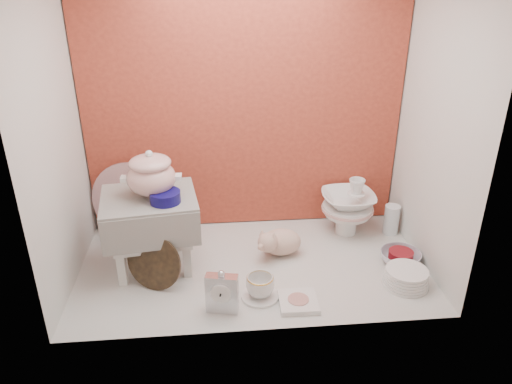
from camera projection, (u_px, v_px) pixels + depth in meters
ground at (253, 265)px, 2.57m from camera, size 1.80×1.80×0.00m
niche_shell at (249, 82)px, 2.34m from camera, size 1.86×1.03×1.53m
step_stool at (152, 232)px, 2.49m from camera, size 0.51×0.45×0.40m
soup_tureen at (151, 173)px, 2.36m from camera, size 0.32×0.32×0.24m
cobalt_bowl at (165, 197)px, 2.34m from camera, size 0.19×0.19×0.05m
floral_platter at (130, 200)px, 2.78m from camera, size 0.45×0.16×0.44m
blue_white_vase at (162, 217)px, 2.79m from camera, size 0.27×0.27×0.26m
lacquer_tray at (154, 263)px, 2.35m from camera, size 0.29×0.17×0.28m
mantel_clock at (222, 292)px, 2.19m from camera, size 0.15×0.08×0.21m
plush_pig at (281, 241)px, 2.64m from camera, size 0.31×0.25×0.16m
teacup_saucer at (260, 296)px, 2.33m from camera, size 0.24×0.24×0.01m
gold_rim_teacup at (260, 286)px, 2.30m from camera, size 0.14×0.14×0.11m
lattice_dish at (298, 302)px, 2.28m from camera, size 0.18×0.18×0.03m
dinner_plate_stack at (406, 277)px, 2.40m from camera, size 0.29×0.29×0.09m
crystal_bowl at (400, 258)px, 2.58m from camera, size 0.21×0.21×0.07m
clear_glass_vase at (391, 220)px, 2.85m from camera, size 0.11×0.11×0.18m
porcelain_tower at (348, 206)px, 2.82m from camera, size 0.36×0.36×0.35m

